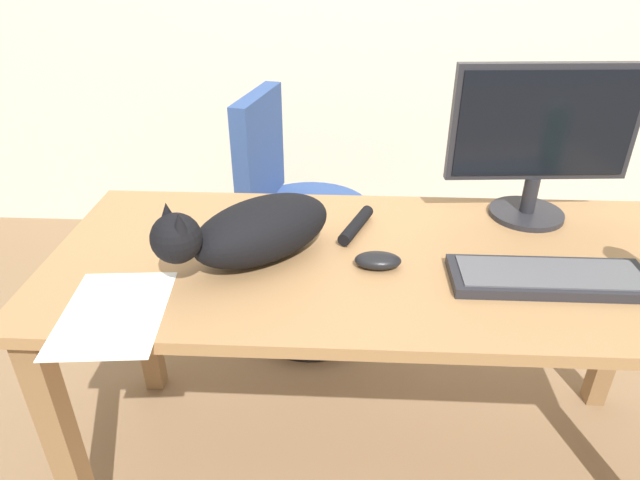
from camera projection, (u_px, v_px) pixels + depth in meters
The scene contains 8 objects.
ground_plane at pixel (374, 458), 1.71m from camera, with size 8.00×8.00×0.00m, color #846647.
desk at pixel (386, 290), 1.40m from camera, with size 1.66×0.69×0.73m.
office_chair at pixel (298, 235), 2.11m from camera, with size 0.49×0.48×0.94m.
monitor at pixel (542, 138), 1.42m from camera, with size 0.48×0.20×0.42m.
keyboard at pixel (549, 277), 1.24m from camera, with size 0.44×0.15×0.03m.
cat at pixel (254, 230), 1.29m from camera, with size 0.49×0.42×0.20m.
computer_mouse at pixel (378, 260), 1.30m from camera, with size 0.11×0.06×0.04m, color black.
paper_sheet at pixel (114, 312), 1.15m from camera, with size 0.21×0.30×0.00m, color white.
Camera 1 is at (-0.11, -1.16, 1.44)m, focal length 31.07 mm.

